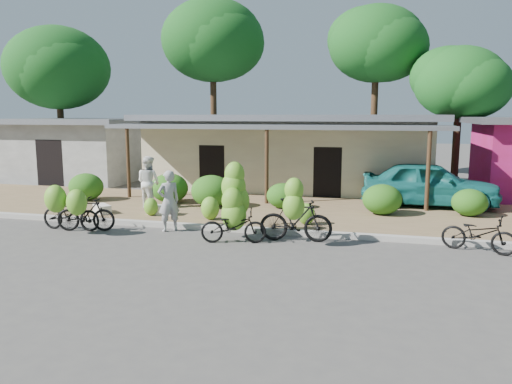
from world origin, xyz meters
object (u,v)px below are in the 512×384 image
Objects in this scene: bystander at (149,182)px; teal_van at (430,184)px; sack_near at (162,210)px; sack_far at (102,209)px; tree_back_left at (56,66)px; tree_near_right at (455,81)px; tree_far_center at (210,39)px; vendor at (169,201)px; bike_left at (84,212)px; bike_far_right at (479,234)px; bike_far_left at (68,211)px; bike_center at (234,209)px; tree_center_right at (373,42)px; bike_right at (295,216)px.

bystander is 9.94m from teal_van.
sack_near is 1.13× the size of sack_far.
tree_near_right is at bearing 4.08° from tree_back_left.
vendor is at bearing -75.16° from tree_far_center.
bike_left is at bearing -84.24° from tree_far_center.
tree_near_right reaches higher than bike_far_right.
tree_far_center reaches higher than sack_far.
bike_far_left is at bearing -128.11° from sack_near.
tree_back_left is 15.78m from sack_near.
tree_back_left reaches higher than sack_far.
bike_far_left is (9.01, -12.26, -5.40)m from tree_back_left.
tree_near_right is 3.52× the size of bike_far_left.
tree_back_left is 19.19m from bike_center.
bike_far_left is 0.53m from bike_left.
tree_center_right is 17.08m from bike_center.
tree_far_center is 5.58× the size of bike_left.
tree_center_right is 11.71m from teal_van.
tree_center_right is 15.55m from bystander.
bike_center is (5.99, -15.08, -6.74)m from tree_far_center.
sack_near is 2.06m from sack_far.
sack_near is 0.48× the size of vendor.
tree_back_left reaches higher than bike_left.
tree_far_center is 15.10m from sack_far.
teal_van is at bearing -75.77° from tree_center_right.
tree_center_right is at bearing 3.18° from tree_far_center.
bystander is at bearing 133.56° from sack_near.
vendor is (1.00, -1.62, 0.62)m from sack_near.
bike_center is 6.20m from bike_far_right.
bike_far_left is at bearing -29.63° from vendor.
bike_far_right is (6.18, 0.39, -0.38)m from bike_center.
vendor is at bearing 62.39° from bike_center.
bike_right is at bearing -62.90° from tree_far_center.
sack_far is at bearing 70.91° from bike_right.
sack_near is (1.31, 2.37, -0.33)m from bike_left.
bike_right is at bearing -37.33° from tree_back_left.
tree_near_right is 1.41× the size of teal_van.
bystander is (-1.95, 2.62, 0.14)m from vendor.
tree_far_center reaches higher than bike_right.
tree_center_right is 12.10× the size of sack_far.
tree_far_center is 16.07m from teal_van.
tree_center_right is at bearing -24.25° from bike_center.
bike_far_right is at bearing -30.10° from tree_back_left.
bystander is at bearing -41.99° from tree_back_left.
tree_back_left is at bearing 79.16° from bike_far_right.
sack_far is 0.16× the size of teal_van.
sack_near is 9.41m from teal_van.
bystander is (-7.10, -12.41, -6.12)m from tree_center_right.
tree_near_right is 3.57× the size of bike_far_right.
bike_far_left is at bearing 88.20° from bike_right.
tree_back_left is 14.22m from bystander.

